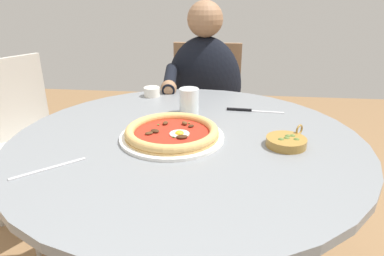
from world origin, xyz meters
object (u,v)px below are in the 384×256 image
Objects in this scene: water_glass at (189,103)px; olive_pan at (287,141)px; pizza_on_plate at (172,133)px; ramekin_capers at (152,91)px; steak_knife at (247,110)px; cafe_chair_spare_far at (26,130)px; dining_table at (187,183)px; diner_person at (203,122)px; fork_utensil at (49,168)px; cafe_chair_diner at (206,108)px.

water_glass is 0.76× the size of olive_pan.
pizza_on_plate is 0.45m from ramekin_capers.
ramekin_capers is at bearing -41.77° from olive_pan.
water_glass is 0.22m from steak_knife.
cafe_chair_spare_far is at bearing -14.30° from steak_knife.
dining_table is 11.58× the size of water_glass.
ramekin_capers is at bearing -64.09° from dining_table.
olive_pan is at bearing 174.09° from dining_table.
diner_person is at bearing -164.54° from cafe_chair_spare_far.
steak_knife is 0.31m from olive_pan.
dining_table is at bearing -143.75° from fork_utensil.
ramekin_capers is (0.39, -0.15, 0.02)m from steak_knife.
dining_table is 0.49m from ramekin_capers.
cafe_chair_spare_far is at bearing -10.44° from ramekin_capers.
olive_pan is (-0.49, 0.44, -0.01)m from ramekin_capers.
diner_person reaches higher than water_glass.
diner_person reaches higher than pizza_on_plate.
ramekin_capers is 0.54× the size of olive_pan.
cafe_chair_diner reaches higher than steak_knife.
water_glass is 0.64m from diner_person.
steak_knife is 1.14m from cafe_chair_spare_far.
ramekin_capers is at bearing -100.81° from fork_utensil.
dining_table is 0.78m from diner_person.
ramekin_capers is at bearing -47.28° from water_glass.
pizza_on_plate is 2.59× the size of olive_pan.
cafe_chair_diner reaches higher than dining_table.
diner_person is at bearing 89.78° from cafe_chair_diner.
cafe_chair_spare_far reaches higher than olive_pan.
steak_knife is (-0.21, -0.05, -0.04)m from water_glass.
dining_table is 7.40× the size of fork_utensil.
pizza_on_plate reaches higher than steak_knife.
ramekin_capers is at bearing -69.86° from pizza_on_plate.
cafe_chair_spare_far is (0.88, 0.24, 0.01)m from diner_person.
pizza_on_plate is 0.84m from diner_person.
steak_knife is 0.19× the size of diner_person.
cafe_chair_spare_far reaches higher than pizza_on_plate.
olive_pan is at bearing 177.22° from pizza_on_plate.
olive_pan is 0.14× the size of cafe_chair_spare_far.
water_glass is 0.44× the size of steak_knife.
diner_person reaches higher than ramekin_capers.
diner_person reaches higher than cafe_chair_spare_far.
olive_pan reaches higher than ramekin_capers.
fork_utensil is at bearing 36.25° from dining_table.
fork_utensil is 1.23m from cafe_chair_diner.
dining_table is 16.35× the size of ramekin_capers.
dining_table is 0.30m from water_glass.
ramekin_capers is at bearing -20.73° from steak_knife.
diner_person is at bearing -68.86° from steak_knife.
cafe_chair_diner is (-0.32, -1.17, -0.23)m from fork_utensil.
ramekin_capers is (0.20, -0.41, 0.18)m from dining_table.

